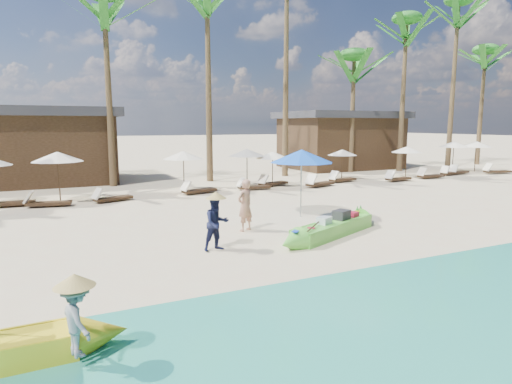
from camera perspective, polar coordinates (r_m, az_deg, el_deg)
name	(u,v)px	position (r m, az deg, el deg)	size (l,w,h in m)	color
ground	(297,244)	(12.29, 5.54, -6.90)	(240.00, 240.00, 0.00)	beige
wet_sand_strip	(438,314)	(8.61, 23.15, -14.70)	(240.00, 4.50, 0.01)	tan
green_canoe	(333,227)	(13.32, 10.27, -4.68)	(5.30, 2.53, 0.71)	#5AC33B
tourist	(245,205)	(13.52, -1.47, -1.78)	(0.60, 0.40, 1.66)	#B0785F
vendor_green	(216,223)	(11.49, -5.30, -4.20)	(0.72, 0.56, 1.48)	#131735
vendor_yellow	(77,319)	(6.61, -22.77, -15.36)	(0.69, 0.40, 1.07)	gray
blue_umbrella	(302,156)	(15.50, 6.09, 4.78)	(2.29, 2.29, 2.47)	#99999E
resort_parasol_4	(57,157)	(20.23, -24.97, 4.29)	(2.14, 2.14, 2.20)	#3D2819
lounger_4_left	(8,202)	(20.25, -30.20, -1.17)	(1.86, 0.63, 0.62)	#3D2819
lounger_4_right	(46,202)	(19.54, -26.25, -1.22)	(1.85, 0.85, 0.61)	#3D2819
resort_parasol_5	(183,155)	(21.35, -9.67, 4.88)	(2.01, 2.01, 2.07)	#3D2819
lounger_5_left	(111,198)	(19.73, -18.83, -0.70)	(1.80, 1.05, 0.58)	#3D2819
resort_parasol_6	(247,153)	(22.97, -1.21, 5.29)	(2.01, 2.01, 2.07)	#3D2819
lounger_6_left	(197,190)	(21.02, -7.86, 0.30)	(1.88, 0.94, 0.61)	#3D2819
lounger_6_right	(252,186)	(22.06, -0.58, 0.78)	(1.77, 0.69, 0.59)	#3D2819
resort_parasol_7	(273,155)	(22.99, 2.22, 4.94)	(1.86, 1.86, 1.91)	#3D2819
lounger_7_left	(272,183)	(23.37, 2.11, 1.26)	(1.93, 1.06, 0.63)	#3D2819
lounger_7_right	(319,183)	(23.40, 8.36, 1.20)	(1.98, 1.12, 0.64)	#3D2819
resort_parasol_8	(342,152)	(26.71, 11.45, 5.20)	(1.79, 1.79, 1.84)	#3D2819
lounger_8_left	(341,179)	(25.50, 11.29, 1.74)	(1.87, 0.82, 0.61)	#3D2819
resort_parasol_9	(407,149)	(28.69, 19.47, 5.37)	(1.92, 1.92, 1.98)	#3D2819
lounger_9_left	(397,178)	(26.74, 18.28, 1.78)	(1.83, 0.73, 0.61)	#3D2819
lounger_9_right	(429,175)	(28.88, 22.11, 2.09)	(1.85, 0.64, 0.62)	#3D2819
resort_parasol_10	(454,144)	(33.63, 24.90, 5.79)	(2.10, 2.10, 2.17)	#3D2819
lounger_10_left	(450,172)	(31.19, 24.42, 2.39)	(1.78, 0.80, 0.58)	#3D2819
lounger_10_right	(458,171)	(32.02, 25.33, 2.49)	(1.85, 0.87, 0.60)	#3D2819
resort_parasol_11	(476,144)	(34.38, 27.33, 5.68)	(2.11, 2.11, 2.17)	#3D2819
lounger_11_left	(496,171)	(33.61, 29.34, 2.49)	(1.97, 1.03, 0.64)	#3D2819
palm_3	(105,23)	(25.14, -19.50, 20.50)	(2.08, 2.08, 10.52)	brown
palm_4	(207,15)	(26.24, -6.52, 22.38)	(2.08, 2.08, 11.70)	brown
palm_5	(287,2)	(28.98, 4.12, 23.91)	(2.08, 2.08, 13.60)	brown
palm_6	(354,70)	(31.28, 12.92, 15.58)	(2.08, 2.08, 8.51)	brown
palm_7	(406,43)	(33.32, 19.34, 18.27)	(2.08, 2.08, 11.08)	brown
palm_8	(457,30)	(36.50, 25.22, 18.97)	(2.08, 2.08, 12.70)	brown
palm_9	(485,66)	(41.03, 28.18, 14.56)	(2.08, 2.08, 9.82)	brown
pavilion_west	(19,145)	(27.78, -29.05, 5.48)	(10.80, 6.60, 4.30)	#3D2819
pavilion_east	(340,139)	(34.17, 11.12, 6.90)	(8.80, 6.60, 4.30)	#3D2819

